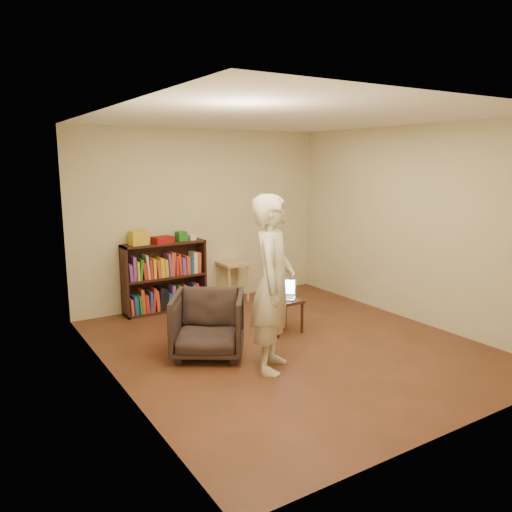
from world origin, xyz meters
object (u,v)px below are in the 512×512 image
side_table (282,305)px  stool (233,269)px  laptop (283,293)px  bookshelf (165,281)px  armchair (208,324)px  person (273,284)px

side_table → stool: bearing=83.4°
laptop → bookshelf: bearing=162.3°
armchair → side_table: armchair is taller
side_table → person: bearing=-129.7°
armchair → side_table: bearing=43.1°
stool → laptop: 1.54m
side_table → laptop: size_ratio=1.04×
stool → person: bearing=-110.5°
bookshelf → armchair: 1.88m
bookshelf → side_table: (0.92, -1.65, -0.09)m
stool → side_table: stool is taller
person → stool: bearing=22.9°
person → armchair: bearing=73.9°
armchair → person: 0.97m
bookshelf → stool: 1.10m
armchair → person: size_ratio=0.43×
person → laptop: bearing=3.3°
bookshelf → person: size_ratio=0.66×
bookshelf → person: 2.60m
bookshelf → side_table: bookshelf is taller
stool → side_table: 1.60m
bookshelf → armchair: size_ratio=1.52×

